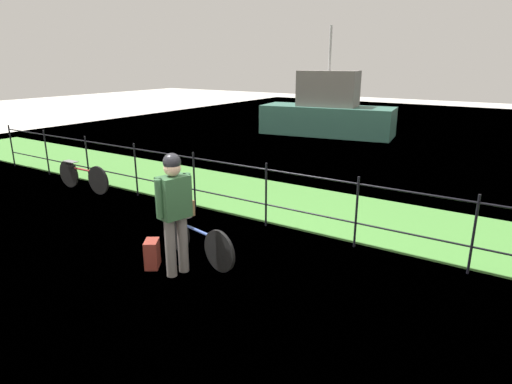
{
  "coord_description": "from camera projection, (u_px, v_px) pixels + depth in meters",
  "views": [
    {
      "loc": [
        2.99,
        -4.02,
        2.81
      ],
      "look_at": [
        -0.46,
        1.23,
        0.9
      ],
      "focal_mm": 30.54,
      "sensor_mm": 36.0,
      "label": 1
    }
  ],
  "objects": [
    {
      "name": "grass_strip",
      "position": [
        339.0,
        212.0,
        8.32
      ],
      "size": [
        27.0,
        2.4,
        0.03
      ],
      "primitive_type": "cube",
      "color": "#478438",
      "rests_on": "ground"
    },
    {
      "name": "wooden_crate",
      "position": [
        180.0,
        207.0,
        6.44
      ],
      "size": [
        0.41,
        0.35,
        0.23
      ],
      "primitive_type": "cube",
      "rotation": [
        0.0,
        0.0,
        -0.21
      ],
      "color": "brown",
      "rests_on": "bicycle_main"
    },
    {
      "name": "bicycle_main",
      "position": [
        196.0,
        239.0,
        6.31
      ],
      "size": [
        1.58,
        0.38,
        0.6
      ],
      "color": "black",
      "rests_on": "ground"
    },
    {
      "name": "ground_plane",
      "position": [
        234.0,
        288.0,
        5.6
      ],
      "size": [
        60.0,
        60.0,
        0.0
      ],
      "primitive_type": "plane",
      "color": "beige"
    },
    {
      "name": "moored_boat_near",
      "position": [
        327.0,
        112.0,
        16.8
      ],
      "size": [
        5.23,
        2.44,
        4.03
      ],
      "color": "#336656",
      "rests_on": "ground"
    },
    {
      "name": "bicycle_parked",
      "position": [
        83.0,
        176.0,
        9.69
      ],
      "size": [
        1.66,
        0.16,
        0.63
      ],
      "color": "black",
      "rests_on": "ground"
    },
    {
      "name": "mooring_bollard",
      "position": [
        167.0,
        203.0,
        8.23
      ],
      "size": [
        0.2,
        0.2,
        0.43
      ],
      "primitive_type": "cylinder",
      "color": "#38383D",
      "rests_on": "ground"
    },
    {
      "name": "iron_fence",
      "position": [
        309.0,
        198.0,
        7.07
      ],
      "size": [
        18.04,
        0.04,
        1.14
      ],
      "color": "black",
      "rests_on": "ground"
    },
    {
      "name": "terrier_dog",
      "position": [
        180.0,
        195.0,
        6.37
      ],
      "size": [
        0.32,
        0.19,
        0.18
      ],
      "color": "#4C3D2D",
      "rests_on": "wooden_crate"
    },
    {
      "name": "backpack_on_paving",
      "position": [
        152.0,
        254.0,
        6.11
      ],
      "size": [
        0.31,
        0.33,
        0.4
      ],
      "primitive_type": "cube",
      "rotation": [
        0.0,
        0.0,
        2.18
      ],
      "color": "maroon",
      "rests_on": "ground"
    },
    {
      "name": "harbor_water",
      "position": [
        432.0,
        147.0,
        14.65
      ],
      "size": [
        30.0,
        30.0,
        0.0
      ],
      "primitive_type": "plane",
      "color": "#426684",
      "rests_on": "ground"
    },
    {
      "name": "cyclist_person",
      "position": [
        174.0,
        204.0,
        5.69
      ],
      "size": [
        0.34,
        0.53,
        1.68
      ],
      "color": "slate",
      "rests_on": "ground"
    }
  ]
}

